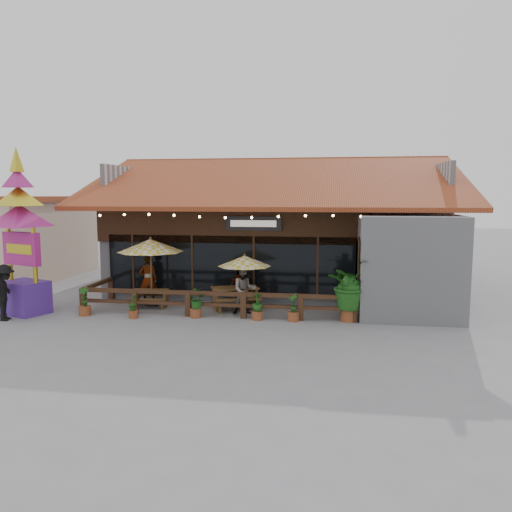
% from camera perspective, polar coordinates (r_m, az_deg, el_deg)
% --- Properties ---
extents(ground, '(100.00, 100.00, 0.00)m').
position_cam_1_polar(ground, '(18.08, 0.42, -6.79)').
color(ground, gray).
rests_on(ground, ground).
extents(restaurant_building, '(15.50, 14.73, 6.09)m').
position_cam_1_polar(restaurant_building, '(24.19, 3.24, 2.02)').
color(restaurant_building, '#BCBDC2').
rests_on(restaurant_building, ground).
extents(patio_railing, '(10.00, 2.60, 0.92)m').
position_cam_1_polar(patio_railing, '(18.14, -6.79, -4.80)').
color(patio_railing, '#422B17').
rests_on(patio_railing, ground).
extents(umbrella_left, '(3.32, 3.32, 2.71)m').
position_cam_1_polar(umbrella_left, '(19.59, -11.96, 1.14)').
color(umbrella_left, brown).
rests_on(umbrella_left, ground).
extents(umbrella_right, '(2.37, 2.37, 2.14)m').
position_cam_1_polar(umbrella_right, '(18.47, -1.32, -0.60)').
color(umbrella_right, brown).
rests_on(umbrella_right, ground).
extents(picnic_table_left, '(1.51, 1.35, 0.66)m').
position_cam_1_polar(picnic_table_left, '(19.77, -11.99, -4.43)').
color(picnic_table_left, brown).
rests_on(picnic_table_left, ground).
extents(picnic_table_right, '(2.17, 2.04, 0.83)m').
position_cam_1_polar(picnic_table_right, '(19.01, -2.42, -4.37)').
color(picnic_table_right, brown).
rests_on(picnic_table_right, ground).
extents(thai_sign_tower, '(3.07, 3.07, 6.45)m').
position_cam_1_polar(thai_sign_tower, '(19.78, -25.38, 3.72)').
color(thai_sign_tower, '#502894').
rests_on(thai_sign_tower, ground).
extents(tropical_plant, '(2.01, 2.06, 2.16)m').
position_cam_1_polar(tropical_plant, '(17.33, 10.64, -3.34)').
color(tropical_plant, brown).
rests_on(tropical_plant, ground).
extents(diner_a, '(0.81, 0.65, 1.92)m').
position_cam_1_polar(diner_a, '(20.27, -12.21, -2.66)').
color(diner_a, '#3B2012').
rests_on(diner_a, ground).
extents(diner_b, '(1.02, 0.89, 1.78)m').
position_cam_1_polar(diner_b, '(18.11, -1.34, -3.88)').
color(diner_b, '#3B2012').
rests_on(diner_b, ground).
extents(diner_c, '(0.91, 0.59, 1.45)m').
position_cam_1_polar(diner_c, '(19.58, -1.83, -3.55)').
color(diner_c, '#3B2012').
rests_on(diner_c, ground).
extents(pedestrian, '(1.01, 1.40, 1.94)m').
position_cam_1_polar(pedestrian, '(19.26, -26.78, -3.74)').
color(pedestrian, black).
rests_on(pedestrian, ground).
extents(planter_a, '(0.43, 0.43, 1.05)m').
position_cam_1_polar(planter_a, '(19.00, -19.01, -5.14)').
color(planter_a, brown).
rests_on(planter_a, ground).
extents(planter_b, '(0.38, 0.40, 0.84)m').
position_cam_1_polar(planter_b, '(18.11, -13.85, -5.74)').
color(planter_b, brown).
rests_on(planter_b, ground).
extents(planter_c, '(0.77, 0.73, 0.99)m').
position_cam_1_polar(planter_c, '(17.78, -6.91, -5.23)').
color(planter_c, brown).
rests_on(planter_c, ground).
extents(planter_d, '(0.49, 0.49, 0.95)m').
position_cam_1_polar(planter_d, '(17.33, 0.15, -5.84)').
color(planter_d, brown).
rests_on(planter_d, ground).
extents(planter_e, '(0.41, 0.41, 0.97)m').
position_cam_1_polar(planter_e, '(17.23, 4.28, -6.11)').
color(planter_e, brown).
rests_on(planter_e, ground).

